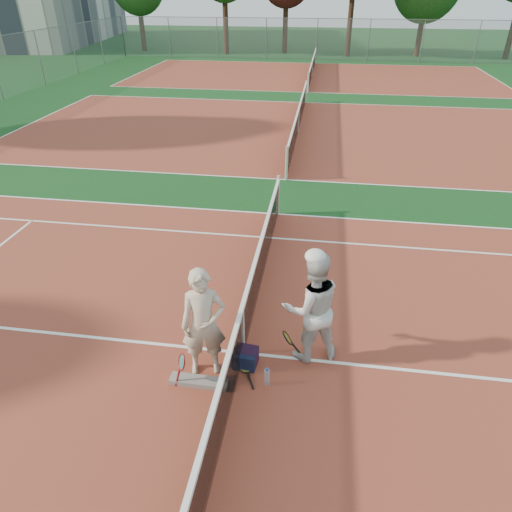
% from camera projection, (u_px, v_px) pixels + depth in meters
% --- Properties ---
extents(ground, '(130.00, 130.00, 0.00)m').
position_uv_depth(ground, '(243.00, 353.00, 7.77)').
color(ground, '#103B16').
rests_on(ground, ground).
extents(court_main, '(23.77, 10.97, 0.01)m').
position_uv_depth(court_main, '(243.00, 353.00, 7.77)').
color(court_main, brown).
rests_on(court_main, ground).
extents(court_far_a, '(23.77, 10.97, 0.01)m').
position_uv_depth(court_far_a, '(298.00, 132.00, 19.20)').
color(court_far_a, brown).
rests_on(court_far_a, ground).
extents(court_far_b, '(23.77, 10.97, 0.01)m').
position_uv_depth(court_far_b, '(312.00, 76.00, 30.63)').
color(court_far_b, brown).
rests_on(court_far_b, ground).
extents(net_main, '(0.10, 10.98, 1.02)m').
position_uv_depth(net_main, '(243.00, 330.00, 7.51)').
color(net_main, black).
rests_on(net_main, ground).
extents(net_far_a, '(0.10, 10.98, 1.02)m').
position_uv_depth(net_far_a, '(298.00, 120.00, 18.94)').
color(net_far_a, black).
rests_on(net_far_a, ground).
extents(net_far_b, '(0.10, 10.98, 1.02)m').
position_uv_depth(net_far_b, '(312.00, 68.00, 30.37)').
color(net_far_b, black).
rests_on(net_far_b, ground).
extents(fence_back, '(32.00, 0.06, 3.00)m').
position_uv_depth(fence_back, '(317.00, 40.00, 35.79)').
color(fence_back, slate).
rests_on(fence_back, ground).
extents(player_a, '(0.79, 0.62, 1.89)m').
position_uv_depth(player_a, '(203.00, 324.00, 6.97)').
color(player_a, beige).
rests_on(player_a, ground).
extents(player_b, '(1.16, 1.03, 1.97)m').
position_uv_depth(player_b, '(311.00, 307.00, 7.25)').
color(player_b, silver).
rests_on(player_b, ground).
extents(racket_red, '(0.32, 0.34, 0.58)m').
position_uv_depth(racket_red, '(183.00, 370.00, 7.04)').
color(racket_red, maroon).
rests_on(racket_red, ground).
extents(racket_black_held, '(0.40, 0.34, 0.52)m').
position_uv_depth(racket_black_held, '(287.00, 345.00, 7.57)').
color(racket_black_held, black).
rests_on(racket_black_held, ground).
extents(racket_spare, '(0.50, 0.66, 0.07)m').
position_uv_depth(racket_spare, '(246.00, 367.00, 7.44)').
color(racket_spare, black).
rests_on(racket_spare, ground).
extents(sports_bag_navy, '(0.38, 0.27, 0.29)m').
position_uv_depth(sports_bag_navy, '(245.00, 360.00, 7.43)').
color(sports_bag_navy, black).
rests_on(sports_bag_navy, ground).
extents(sports_bag_purple, '(0.39, 0.29, 0.30)m').
position_uv_depth(sports_bag_purple, '(246.00, 356.00, 7.50)').
color(sports_bag_purple, black).
rests_on(sports_bag_purple, ground).
extents(net_cover_canvas, '(0.93, 0.23, 0.10)m').
position_uv_depth(net_cover_canvas, '(199.00, 382.00, 7.15)').
color(net_cover_canvas, slate).
rests_on(net_cover_canvas, ground).
extents(water_bottle, '(0.09, 0.09, 0.30)m').
position_uv_depth(water_bottle, '(267.00, 377.00, 7.09)').
color(water_bottle, '#ABC6D9').
rests_on(water_bottle, ground).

